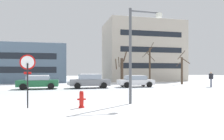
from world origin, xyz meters
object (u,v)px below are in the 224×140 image
Objects in this scene: street_lamp at (137,45)px; parked_car_gray at (90,81)px; parked_car_white at (136,81)px; stop_sign at (28,71)px; parked_car_green at (38,82)px; pedestrian_crossing at (211,78)px; fire_hydrant at (81,99)px.

street_lamp reaches higher than parked_car_gray.
stop_sign is at bearing -131.56° from parked_car_white.
parked_car_green is 2.29× the size of pedestrian_crossing.
parked_car_gray is at bearing 80.89° from fire_hydrant.
parked_car_gray is 5.31m from parked_car_white.
pedestrian_crossing is at bearing 31.20° from fire_hydrant.
fire_hydrant is at bearing -169.62° from street_lamp.
street_lamp is at bearing 1.19° from stop_sign.
street_lamp is at bearing -58.47° from parked_car_green.
stop_sign reaches higher than fire_hydrant.
street_lamp reaches higher than parked_car_green.
parked_car_white reaches higher than fire_hydrant.
pedestrian_crossing is at bearing -6.25° from parked_car_green.
stop_sign is 3.06m from fire_hydrant.
pedestrian_crossing is (8.42, -2.09, 0.33)m from parked_car_white.
parked_car_gray is at bearing -1.25° from parked_car_green.
fire_hydrant is 0.21× the size of parked_car_gray.
street_lamp reaches higher than fire_hydrant.
street_lamp is 11.92m from parked_car_white.
pedestrian_crossing reaches higher than parked_car_green.
parked_car_green is 5.31m from parked_car_gray.
parked_car_gray reaches higher than parked_car_green.
parked_car_white is at bearing 58.22° from fire_hydrant.
parked_car_green is at bearing 94.25° from stop_sign.
fire_hydrant is 12.02m from parked_car_green.
stop_sign is 11.86m from parked_car_gray.
parked_car_green is at bearing 106.83° from fire_hydrant.
pedestrian_crossing is at bearing 26.18° from stop_sign.
street_lamp is (3.22, 0.59, 2.94)m from fire_hydrant.
parked_car_gray is at bearing 171.84° from pedestrian_crossing.
stop_sign is 20.31m from pedestrian_crossing.
parked_car_green is 10.61m from parked_car_white.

